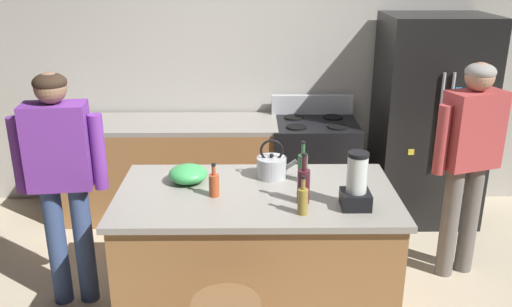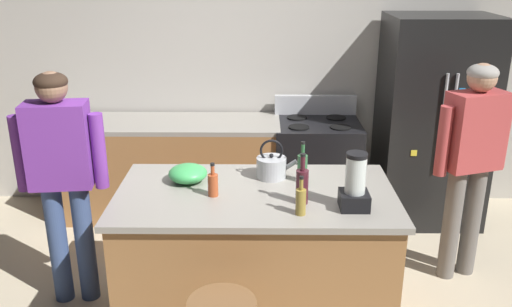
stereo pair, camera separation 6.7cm
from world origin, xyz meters
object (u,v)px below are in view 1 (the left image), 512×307
(kitchen_island, at_px, (256,254))
(bottle_wine, at_px, (304,185))
(person_by_sink_right, at_px, (469,151))
(tea_kettle, at_px, (272,166))
(refrigerator, at_px, (429,121))
(person_by_island_left, at_px, (61,170))
(stove_range, at_px, (313,168))
(mixing_bowl, at_px, (188,174))
(bottle_cooking_sauce, at_px, (214,184))
(bottle_olive_oil, at_px, (303,167))
(bottle_vinegar, at_px, (303,200))
(blender_appliance, at_px, (356,185))

(kitchen_island, height_order, bottle_wine, bottle_wine)
(person_by_sink_right, relative_size, tea_kettle, 5.92)
(refrigerator, bearing_deg, person_by_island_left, -154.79)
(stove_range, distance_m, mixing_bowl, 1.75)
(mixing_bowl, bearing_deg, bottle_wine, -23.99)
(bottle_cooking_sauce, bearing_deg, bottle_olive_oil, 22.60)
(bottle_wine, distance_m, tea_kettle, 0.44)
(person_by_sink_right, xyz_separation_m, bottle_vinegar, (-1.27, -0.82, 0.00))
(refrigerator, distance_m, bottle_vinegar, 2.22)
(refrigerator, xyz_separation_m, stove_range, (-1.01, 0.02, -0.46))
(tea_kettle, bearing_deg, refrigerator, 40.91)
(person_by_sink_right, bearing_deg, mixing_bowl, -170.08)
(bottle_vinegar, bearing_deg, kitchen_island, 130.07)
(stove_range, bearing_deg, person_by_sink_right, -45.58)
(kitchen_island, relative_size, bottle_wine, 5.59)
(bottle_olive_oil, xyz_separation_m, bottle_vinegar, (-0.04, -0.49, -0.02))
(person_by_island_left, relative_size, bottle_wine, 5.18)
(stove_range, distance_m, blender_appliance, 1.85)
(stove_range, bearing_deg, tea_kettle, -108.84)
(stove_range, distance_m, person_by_island_left, 2.33)
(blender_appliance, xyz_separation_m, tea_kettle, (-0.48, 0.47, -0.07))
(kitchen_island, height_order, person_by_sink_right, person_by_sink_right)
(kitchen_island, xyz_separation_m, stove_range, (0.54, 1.52, 0.01))
(stove_range, height_order, person_by_sink_right, person_by_sink_right)
(blender_appliance, relative_size, bottle_vinegar, 1.46)
(bottle_wine, bearing_deg, stove_range, 81.16)
(refrigerator, relative_size, bottle_vinegar, 7.83)
(person_by_sink_right, distance_m, bottle_wine, 1.42)
(bottle_vinegar, relative_size, mixing_bowl, 0.93)
(bottle_vinegar, bearing_deg, bottle_cooking_sauce, 154.06)
(stove_range, bearing_deg, bottle_cooking_sauce, -116.93)
(person_by_island_left, xyz_separation_m, blender_appliance, (1.86, -0.39, 0.06))
(kitchen_island, height_order, person_by_island_left, person_by_island_left)
(mixing_bowl, bearing_deg, bottle_cooking_sauce, -50.34)
(bottle_cooking_sauce, bearing_deg, refrigerator, 40.63)
(stove_range, distance_m, person_by_sink_right, 1.51)
(person_by_island_left, bearing_deg, bottle_wine, -11.81)
(refrigerator, height_order, person_by_sink_right, refrigerator)
(blender_appliance, bearing_deg, person_by_sink_right, 37.85)
(bottle_cooking_sauce, relative_size, bottle_wine, 0.68)
(person_by_sink_right, distance_m, mixing_bowl, 2.01)
(person_by_sink_right, height_order, bottle_cooking_sauce, person_by_sink_right)
(bottle_cooking_sauce, bearing_deg, person_by_sink_right, 17.60)
(person_by_sink_right, xyz_separation_m, blender_appliance, (-0.95, -0.74, 0.06))
(person_by_sink_right, bearing_deg, tea_kettle, -169.40)
(person_by_sink_right, xyz_separation_m, bottle_olive_oil, (-1.23, -0.33, 0.02))
(person_by_island_left, height_order, blender_appliance, person_by_island_left)
(tea_kettle, bearing_deg, bottle_vinegar, -74.22)
(bottle_cooking_sauce, relative_size, bottle_vinegar, 0.92)
(person_by_island_left, height_order, bottle_wine, person_by_island_left)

